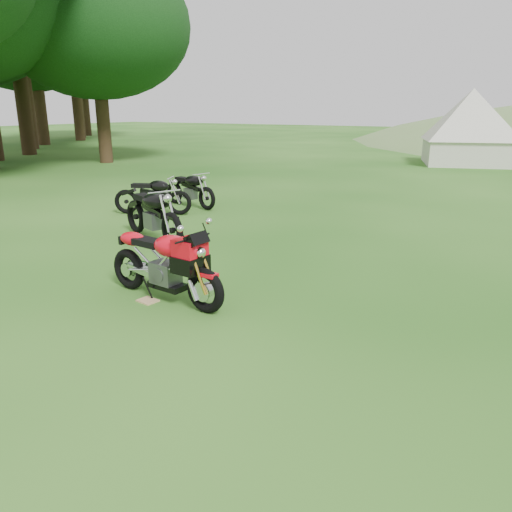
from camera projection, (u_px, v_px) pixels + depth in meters
The scene contains 8 objects.
ground at pixel (242, 312), 5.86m from camera, with size 120.00×120.00×0.00m, color #184F10.
treeline at pixel (85, 150), 28.03m from camera, with size 28.00×32.00×14.00m, color black, non-canonical shape.
sport_motorcycle at pixel (164, 258), 6.09m from camera, with size 1.80×0.45×1.08m, color red, non-canonical shape.
plywood_board at pixel (148, 301), 6.18m from camera, with size 0.24×0.19×0.02m, color tan.
vintage_moto_a at pixel (152, 195), 11.09m from camera, with size 1.70×0.39×0.90m, color black, non-canonical shape.
vintage_moto_b at pixel (190, 188), 11.96m from camera, with size 1.70×0.39×0.90m, color black, non-canonical shape.
vintage_moto_c at pixel (152, 212), 8.86m from camera, with size 1.97×0.46×1.04m, color black, non-canonical shape.
tent_left at pixel (470, 129), 20.76m from camera, with size 3.33×3.33×2.88m, color beige, non-canonical shape.
Camera 1 is at (2.92, -4.57, 2.31)m, focal length 35.00 mm.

